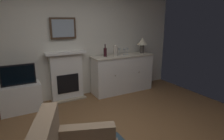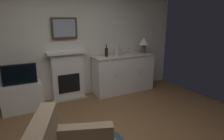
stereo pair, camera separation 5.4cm
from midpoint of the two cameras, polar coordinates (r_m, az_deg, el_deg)
wall_rear at (r=4.42m, az=-12.43°, el=9.55°), size 5.63×0.06×2.79m
fireplace_unit at (r=4.42m, az=-12.70°, el=-1.64°), size 0.87×0.30×1.10m
framed_picture at (r=4.30m, az=-13.65°, el=12.00°), size 0.55×0.04×0.45m
sideboard_cabinet at (r=4.80m, az=3.85°, el=-1.02°), size 1.56×0.49×0.93m
table_lamp at (r=4.98m, az=9.79°, el=8.10°), size 0.26×0.26×0.40m
wine_bottle at (r=4.50m, az=-1.35°, el=5.39°), size 0.08×0.08×0.29m
wine_glass_left at (r=4.67m, az=2.92°, el=5.90°), size 0.07×0.07×0.16m
wine_glass_center at (r=4.69m, az=4.38°, el=5.91°), size 0.07×0.07×0.16m
wine_glass_right at (r=4.77m, az=5.33°, el=6.04°), size 0.07×0.07×0.16m
vase_decorative at (r=4.52m, az=1.80°, el=5.84°), size 0.11×0.11×0.28m
tv_cabinet at (r=4.23m, az=-24.83°, el=-7.35°), size 0.75×0.42×0.55m
tv_set at (r=4.06m, az=-25.53°, el=-1.21°), size 0.62×0.07×0.40m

